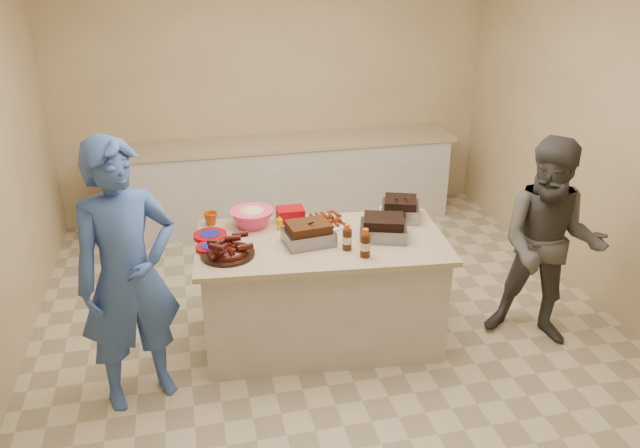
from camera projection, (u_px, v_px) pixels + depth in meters
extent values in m
cube|color=#47230F|center=(309.00, 243.00, 4.34)|extent=(0.36, 0.29, 0.10)
cube|color=black|center=(383.00, 237.00, 4.43)|extent=(0.39, 0.36, 0.10)
cube|color=gray|center=(400.00, 218.00, 4.74)|extent=(0.36, 0.36, 0.11)
cylinder|color=silver|center=(328.00, 225.00, 4.63)|extent=(0.32, 0.32, 0.04)
cube|color=#DEA400|center=(400.00, 215.00, 4.80)|extent=(0.28, 0.22, 0.07)
cylinder|color=#39180A|center=(365.00, 256.00, 4.16)|extent=(0.07, 0.07, 0.20)
cylinder|color=#39180A|center=(347.00, 249.00, 4.25)|extent=(0.07, 0.07, 0.19)
cylinder|color=#E9A400|center=(280.00, 230.00, 4.55)|extent=(0.04, 0.04, 0.11)
imported|color=silver|center=(308.00, 225.00, 4.62)|extent=(0.14, 0.06, 0.14)
cylinder|color=#92050B|center=(210.00, 237.00, 4.43)|extent=(0.26, 0.26, 0.03)
cylinder|color=#92050B|center=(209.00, 250.00, 4.25)|extent=(0.20, 0.20, 0.03)
imported|color=#AC3F09|center=(211.00, 225.00, 4.63)|extent=(0.11, 0.11, 0.10)
cube|color=#92050B|center=(291.00, 220.00, 4.70)|extent=(0.20, 0.15, 0.10)
imported|color=#385AA4|center=(145.00, 393.00, 4.15)|extent=(1.22, 1.88, 0.42)
imported|color=#4D4A46|center=(534.00, 336.00, 4.75)|extent=(1.48, 1.73, 0.59)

